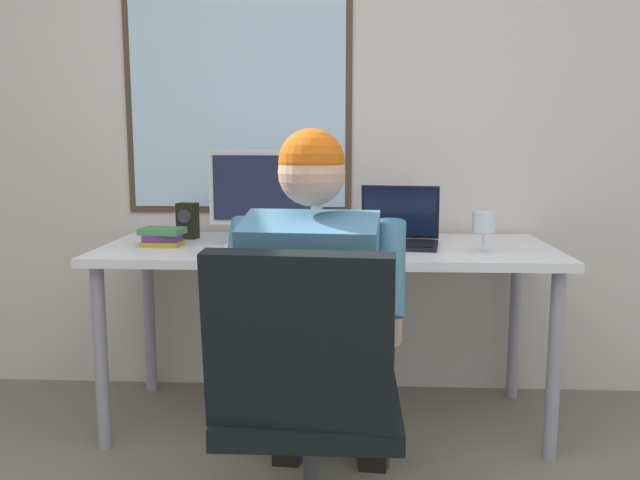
{
  "coord_description": "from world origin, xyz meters",
  "views": [
    {
      "loc": [
        0.16,
        -0.89,
        1.19
      ],
      "look_at": [
        0.04,
        1.36,
        0.85
      ],
      "focal_mm": 37.02,
      "sensor_mm": 36.0,
      "label": 1
    }
  ],
  "objects_px": {
    "book_stack": "(162,236)",
    "crt_monitor": "(267,190)",
    "person_seated": "(318,321)",
    "office_chair": "(306,386)",
    "wine_glass": "(484,224)",
    "laptop": "(398,229)",
    "desk": "(327,262)",
    "desk_speaker": "(188,221)"
  },
  "relations": [
    {
      "from": "book_stack",
      "to": "crt_monitor",
      "type": "bearing_deg",
      "value": 4.58
    },
    {
      "from": "book_stack",
      "to": "person_seated",
      "type": "bearing_deg",
      "value": -44.43
    },
    {
      "from": "office_chair",
      "to": "wine_glass",
      "type": "bearing_deg",
      "value": 52.5
    },
    {
      "from": "office_chair",
      "to": "book_stack",
      "type": "relative_size",
      "value": 4.96
    },
    {
      "from": "crt_monitor",
      "to": "wine_glass",
      "type": "relative_size",
      "value": 2.82
    },
    {
      "from": "person_seated",
      "to": "wine_glass",
      "type": "xyz_separation_m",
      "value": [
        0.61,
        0.55,
        0.24
      ]
    },
    {
      "from": "laptop",
      "to": "wine_glass",
      "type": "height_order",
      "value": "laptop"
    },
    {
      "from": "desk",
      "to": "desk_speaker",
      "type": "distance_m",
      "value": 0.66
    },
    {
      "from": "desk",
      "to": "person_seated",
      "type": "distance_m",
      "value": 0.71
    },
    {
      "from": "wine_glass",
      "to": "book_stack",
      "type": "bearing_deg",
      "value": 174.74
    },
    {
      "from": "crt_monitor",
      "to": "book_stack",
      "type": "height_order",
      "value": "crt_monitor"
    },
    {
      "from": "crt_monitor",
      "to": "office_chair",
      "type": "bearing_deg",
      "value": -76.72
    },
    {
      "from": "person_seated",
      "to": "desk",
      "type": "bearing_deg",
      "value": 90.07
    },
    {
      "from": "desk_speaker",
      "to": "book_stack",
      "type": "bearing_deg",
      "value": -104.89
    },
    {
      "from": "desk",
      "to": "crt_monitor",
      "type": "bearing_deg",
      "value": -177.15
    },
    {
      "from": "laptop",
      "to": "wine_glass",
      "type": "relative_size",
      "value": 2.28
    },
    {
      "from": "person_seated",
      "to": "laptop",
      "type": "distance_m",
      "value": 0.82
    },
    {
      "from": "laptop",
      "to": "office_chair",
      "type": "bearing_deg",
      "value": -107.18
    },
    {
      "from": "desk_speaker",
      "to": "crt_monitor",
      "type": "bearing_deg",
      "value": -24.54
    },
    {
      "from": "wine_glass",
      "to": "book_stack",
      "type": "relative_size",
      "value": 0.86
    },
    {
      "from": "office_chair",
      "to": "crt_monitor",
      "type": "xyz_separation_m",
      "value": [
        -0.23,
        0.97,
        0.46
      ]
    },
    {
      "from": "crt_monitor",
      "to": "wine_glass",
      "type": "bearing_deg",
      "value": -10.13
    },
    {
      "from": "crt_monitor",
      "to": "desk_speaker",
      "type": "height_order",
      "value": "crt_monitor"
    },
    {
      "from": "office_chair",
      "to": "person_seated",
      "type": "distance_m",
      "value": 0.29
    },
    {
      "from": "wine_glass",
      "to": "desk_speaker",
      "type": "relative_size",
      "value": 1.02
    },
    {
      "from": "wine_glass",
      "to": "desk_speaker",
      "type": "bearing_deg",
      "value": 165.24
    },
    {
      "from": "office_chair",
      "to": "crt_monitor",
      "type": "height_order",
      "value": "crt_monitor"
    },
    {
      "from": "desk_speaker",
      "to": "desk",
      "type": "bearing_deg",
      "value": -14.31
    },
    {
      "from": "desk",
      "to": "desk_speaker",
      "type": "bearing_deg",
      "value": 165.69
    },
    {
      "from": "person_seated",
      "to": "laptop",
      "type": "bearing_deg",
      "value": 68.49
    },
    {
      "from": "wine_glass",
      "to": "laptop",
      "type": "bearing_deg",
      "value": 147.18
    },
    {
      "from": "laptop",
      "to": "book_stack",
      "type": "xyz_separation_m",
      "value": [
        -0.97,
        -0.08,
        -0.02
      ]
    },
    {
      "from": "person_seated",
      "to": "laptop",
      "type": "xyz_separation_m",
      "value": [
        0.29,
        0.75,
        0.19
      ]
    },
    {
      "from": "desk",
      "to": "office_chair",
      "type": "xyz_separation_m",
      "value": [
        -0.02,
        -0.98,
        -0.16
      ]
    },
    {
      "from": "person_seated",
      "to": "desk_speaker",
      "type": "xyz_separation_m",
      "value": [
        -0.62,
        0.87,
        0.2
      ]
    },
    {
      "from": "crt_monitor",
      "to": "person_seated",
      "type": "bearing_deg",
      "value": -70.43
    },
    {
      "from": "person_seated",
      "to": "book_stack",
      "type": "xyz_separation_m",
      "value": [
        -0.68,
        0.66,
        0.16
      ]
    },
    {
      "from": "crt_monitor",
      "to": "laptop",
      "type": "bearing_deg",
      "value": 5.09
    },
    {
      "from": "book_stack",
      "to": "laptop",
      "type": "bearing_deg",
      "value": 4.86
    },
    {
      "from": "crt_monitor",
      "to": "desk_speaker",
      "type": "xyz_separation_m",
      "value": [
        -0.37,
        0.17,
        -0.15
      ]
    },
    {
      "from": "desk",
      "to": "laptop",
      "type": "relative_size",
      "value": 5.03
    },
    {
      "from": "laptop",
      "to": "wine_glass",
      "type": "distance_m",
      "value": 0.37
    }
  ]
}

